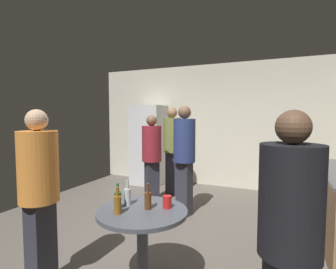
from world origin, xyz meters
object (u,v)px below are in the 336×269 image
Objects in this scene: beer_bottle_amber at (118,204)px; plastic_cup_red at (167,202)px; person_in_olive_shirt at (172,144)px; person_in_maroon_shirt at (152,153)px; person_in_orange_shirt at (39,185)px; foreground_table at (142,221)px; refrigerator at (149,145)px; beer_bottle_brown at (148,200)px; person_in_black_shirt at (290,230)px; person_in_navy_shirt at (184,152)px; beer_bottle_clear at (127,196)px; beer_bottle_green at (118,199)px.

beer_bottle_amber reaches higher than plastic_cup_red.
person_in_olive_shirt is 0.69m from person_in_maroon_shirt.
plastic_cup_red is 1.15m from person_in_orange_shirt.
refrigerator is at bearing 116.73° from foreground_table.
beer_bottle_brown is 0.18m from plastic_cup_red.
foreground_table is 2.87m from person_in_olive_shirt.
person_in_black_shirt reaches higher than plastic_cup_red.
person_in_navy_shirt reaches higher than person_in_orange_shirt.
beer_bottle_brown is 1.82m from person_in_navy_shirt.
person_in_black_shirt is at bearing -19.01° from beer_bottle_clear.
person_in_olive_shirt is 1.06m from person_in_navy_shirt.
plastic_cup_red is at bearing 30.28° from person_in_navy_shirt.
beer_bottle_brown is at bearing -62.50° from refrigerator.
foreground_table is 7.27× the size of plastic_cup_red.
beer_bottle_green is (1.45, -3.37, -0.08)m from refrigerator.
person_in_maroon_shirt is at bearing 109.24° from beer_bottle_green.
person_in_olive_shirt is 3.05m from person_in_orange_shirt.
person_in_maroon_shirt is (-0.95, 2.04, 0.29)m from foreground_table.
person_in_navy_shirt is 1.09× the size of person_in_maroon_shirt.
person_in_navy_shirt is at bearing 98.26° from foreground_table.
beer_bottle_green is 0.44m from plastic_cup_red.
person_in_maroon_shirt is at bearing 114.90° from foreground_table.
beer_bottle_amber and beer_bottle_clear have the same top height.
beer_bottle_amber is 0.13m from beer_bottle_green.
person_in_olive_shirt reaches higher than person_in_orange_shirt.
beer_bottle_clear is 2.74m from person_in_olive_shirt.
person_in_black_shirt is (1.35, -0.46, 0.11)m from beer_bottle_clear.
beer_bottle_clear is at bearing 101.52° from beer_bottle_amber.
person_in_navy_shirt is at bearing -46.74° from refrigerator.
person_in_navy_shirt is (-0.05, 1.88, 0.19)m from beer_bottle_green.
person_in_black_shirt is 1.01× the size of person_in_maroon_shirt.
beer_bottle_clear is 0.79m from person_in_orange_shirt.
person_in_black_shirt reaches higher than beer_bottle_brown.
refrigerator is 4.67m from person_in_black_shirt.
person_in_maroon_shirt reaches higher than beer_bottle_clear.
foreground_table is at bearing 23.76° from person_in_navy_shirt.
beer_bottle_amber is 0.23m from beer_bottle_clear.
refrigerator is 7.83× the size of beer_bottle_brown.
foreground_table is 0.29m from beer_bottle_amber.
plastic_cup_red is 2.22m from person_in_maroon_shirt.
refrigerator is at bearing 113.32° from beer_bottle_green.
person_in_orange_shirt is (-0.60, -2.15, -0.06)m from person_in_navy_shirt.
refrigerator reaches higher than beer_bottle_green.
beer_bottle_clear is at bearing 78.03° from beer_bottle_green.
person_in_maroon_shirt reaches higher than foreground_table.
refrigerator is at bearing 159.35° from person_in_maroon_shirt.
person_in_maroon_shirt is at bearing -1.16° from person_in_black_shirt.
person_in_navy_shirt is at bearing 92.42° from beer_bottle_clear.
foreground_table is at bearing 28.86° from person_in_black_shirt.
person_in_maroon_shirt is (0.72, -1.27, 0.02)m from refrigerator.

